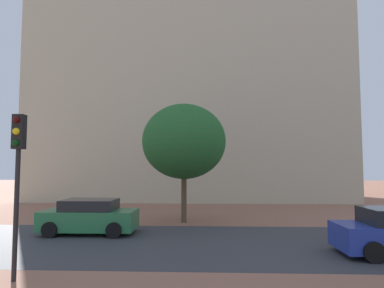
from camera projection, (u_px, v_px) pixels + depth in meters
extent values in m
plane|color=#93604C|center=(191.00, 242.00, 12.63)|extent=(120.00, 120.00, 0.00)
cube|color=#38383D|center=(191.00, 243.00, 12.50)|extent=(120.00, 7.05, 0.00)
cube|color=beige|center=(190.00, 95.00, 32.53)|extent=(27.49, 12.04, 19.94)
cube|color=beige|center=(152.00, 38.00, 33.09)|extent=(5.50, 5.50, 31.65)
cylinder|color=beige|center=(47.00, 65.00, 28.64)|extent=(2.80, 2.80, 23.56)
cylinder|color=beige|center=(333.00, 61.00, 27.66)|extent=(2.80, 2.80, 23.62)
cube|color=#287042|center=(89.00, 220.00, 14.27)|extent=(4.01, 1.78, 0.83)
cube|color=black|center=(90.00, 205.00, 14.31)|extent=(2.25, 1.57, 0.46)
cylinder|color=black|center=(50.00, 230.00, 13.41)|extent=(0.64, 0.22, 0.64)
cylinder|color=black|center=(68.00, 222.00, 15.19)|extent=(0.64, 0.22, 0.64)
cylinder|color=black|center=(114.00, 230.00, 13.30)|extent=(0.64, 0.22, 0.64)
cylinder|color=black|center=(125.00, 223.00, 15.08)|extent=(0.64, 0.22, 0.64)
cylinder|color=black|center=(348.00, 239.00, 11.63)|extent=(0.64, 0.22, 0.64)
cylinder|color=black|center=(374.00, 252.00, 9.87)|extent=(0.64, 0.22, 0.64)
cylinder|color=black|center=(16.00, 214.00, 8.39)|extent=(0.12, 0.12, 3.33)
cube|color=black|center=(19.00, 132.00, 8.54)|extent=(0.28, 0.24, 0.90)
sphere|color=#390606|center=(17.00, 120.00, 8.44)|extent=(0.18, 0.18, 0.18)
sphere|color=yellow|center=(16.00, 131.00, 8.41)|extent=(0.18, 0.18, 0.18)
sphere|color=#06330C|center=(16.00, 143.00, 8.39)|extent=(0.18, 0.18, 0.18)
cylinder|color=brown|center=(184.00, 199.00, 17.13)|extent=(0.28, 0.28, 2.47)
ellipsoid|color=#235B28|center=(184.00, 141.00, 17.34)|extent=(4.39, 4.39, 3.95)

